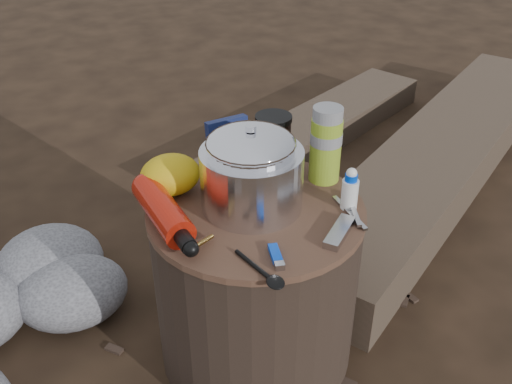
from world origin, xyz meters
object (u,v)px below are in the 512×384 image
object	(u,v)px
log_main	(444,154)
fuel_bottle	(163,210)
stump	(256,284)
travel_mug	(273,141)
camping_pot	(251,169)
thermos	(326,145)

from	to	relation	value
log_main	fuel_bottle	xyz separation A→B (m)	(-1.18, -0.57, 0.39)
stump	travel_mug	bearing A→B (deg)	57.73
travel_mug	log_main	bearing A→B (deg)	25.51
fuel_bottle	travel_mug	size ratio (longest dim) A/B	2.13
stump	travel_mug	size ratio (longest dim) A/B	3.77
camping_pot	fuel_bottle	world-z (taller)	camping_pot
log_main	thermos	bearing A→B (deg)	-91.12
camping_pot	stump	bearing A→B (deg)	-62.41
stump	fuel_bottle	size ratio (longest dim) A/B	1.77
log_main	camping_pot	bearing A→B (deg)	-94.66
stump	log_main	world-z (taller)	stump
stump	thermos	size ratio (longest dim) A/B	2.64
log_main	thermos	xyz separation A→B (m)	(-0.79, -0.53, 0.45)
stump	camping_pot	size ratio (longest dim) A/B	2.59
log_main	thermos	size ratio (longest dim) A/B	11.04
log_main	thermos	world-z (taller)	thermos
camping_pot	thermos	world-z (taller)	camping_pot
camping_pot	travel_mug	distance (m)	0.20
fuel_bottle	log_main	bearing A→B (deg)	17.88
log_main	stump	bearing A→B (deg)	-93.94
fuel_bottle	travel_mug	xyz separation A→B (m)	(0.31, 0.16, 0.03)
log_main	camping_pot	xyz separation A→B (m)	(-0.99, -0.58, 0.45)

